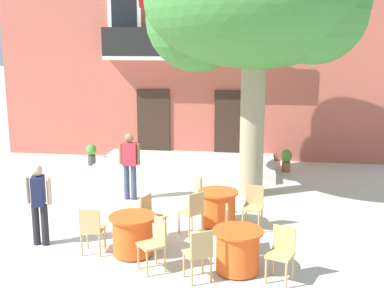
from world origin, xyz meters
name	(u,v)px	position (x,y,z in m)	size (l,w,h in m)	color
ground_plane	(131,206)	(0.00, 0.00, 0.00)	(120.00, 120.00, 0.00)	beige
building_facade	(199,44)	(0.82, 6.99, 3.75)	(13.00, 5.09, 7.50)	#BC5B4C
entrance_step_platform	(186,165)	(0.82, 3.61, 0.12)	(5.39, 2.78, 0.25)	silver
plane_tree	(252,7)	(2.76, 1.33, 4.68)	(5.48, 4.81, 6.41)	gray
cafe_table_near_tree	(218,208)	(2.18, -0.98, 0.39)	(0.86, 0.86, 0.76)	#EA561E
cafe_chair_near_tree_0	(203,192)	(1.77, -0.34, 0.53)	(0.54, 0.54, 0.91)	tan
cafe_chair_near_tree_1	(193,210)	(1.72, -1.57, 0.53)	(0.57, 0.57, 0.91)	tan
cafe_chair_near_tree_2	(253,204)	(2.93, -1.05, 0.53)	(0.47, 0.47, 0.91)	tan
cafe_table_middle	(133,235)	(0.74, -2.67, 0.39)	(0.86, 0.86, 0.76)	#EA561E
cafe_chair_middle_0	(92,228)	(-0.01, -2.76, 0.53)	(0.41, 0.41, 0.91)	tan
cafe_chair_middle_1	(155,241)	(1.28, -3.20, 0.53)	(0.56, 0.56, 0.91)	tan
cafe_chair_middle_2	(150,214)	(0.92, -1.93, 0.53)	(0.51, 0.51, 0.91)	tan
cafe_table_front	(238,250)	(2.69, -3.10, 0.39)	(0.86, 0.86, 0.76)	#EA561E
cafe_chair_front_0	(199,252)	(2.08, -3.54, 0.53)	(0.55, 0.55, 0.91)	tan
cafe_chair_front_1	(282,250)	(3.41, -3.30, 0.53)	(0.52, 0.52, 0.91)	tan
cafe_chair_front_2	(232,226)	(2.55, -2.35, 0.53)	(0.43, 0.43, 0.91)	tan
ground_planter_left	(92,153)	(-2.22, 3.67, 0.38)	(0.32, 0.32, 0.68)	#47423D
ground_planter_right	(286,159)	(3.86, 3.67, 0.39)	(0.33, 0.33, 0.69)	#995638
pedestrian_near_entrance	(130,162)	(-0.13, 0.49, 0.95)	(0.53, 0.25, 1.67)	#384260
pedestrian_mid_plaza	(39,200)	(-1.14, -2.45, 0.90)	(0.53, 0.38, 1.60)	#232328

